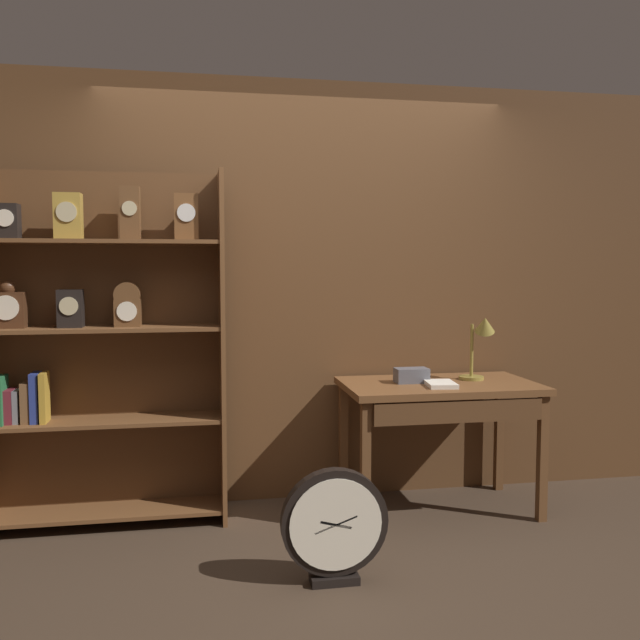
# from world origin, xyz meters

# --- Properties ---
(ground_plane) EXTENTS (10.00, 10.00, 0.00)m
(ground_plane) POSITION_xyz_m (0.00, 0.00, 0.00)
(ground_plane) COLOR #3D2D21
(back_wood_panel) EXTENTS (4.80, 0.05, 2.60)m
(back_wood_panel) POSITION_xyz_m (0.00, 1.26, 1.30)
(back_wood_panel) COLOR brown
(back_wood_panel) RESTS_ON ground
(bookshelf) EXTENTS (1.34, 0.31, 2.00)m
(bookshelf) POSITION_xyz_m (-1.22, 0.99, 1.03)
(bookshelf) COLOR brown
(bookshelf) RESTS_ON ground
(workbench) EXTENTS (1.14, 0.67, 0.77)m
(workbench) POSITION_xyz_m (0.74, 0.84, 0.68)
(workbench) COLOR brown
(workbench) RESTS_ON ground
(desk_lamp) EXTENTS (0.22, 0.22, 0.41)m
(desk_lamp) POSITION_xyz_m (1.02, 0.90, 1.02)
(desk_lamp) COLOR olive
(desk_lamp) RESTS_ON workbench
(toolbox_small) EXTENTS (0.19, 0.11, 0.09)m
(toolbox_small) POSITION_xyz_m (0.58, 0.89, 0.82)
(toolbox_small) COLOR #595960
(toolbox_small) RESTS_ON workbench
(open_repair_manual) EXTENTS (0.18, 0.24, 0.02)m
(open_repair_manual) POSITION_xyz_m (0.71, 0.74, 0.79)
(open_repair_manual) COLOR silver
(open_repair_manual) RESTS_ON workbench
(round_clock_large) EXTENTS (0.50, 0.11, 0.54)m
(round_clock_large) POSITION_xyz_m (-0.06, 0.03, 0.27)
(round_clock_large) COLOR black
(round_clock_large) RESTS_ON ground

